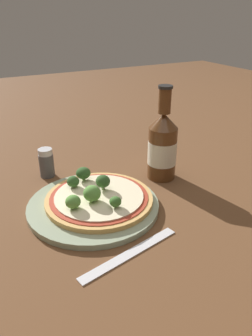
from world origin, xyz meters
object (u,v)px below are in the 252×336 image
pizza (99,198)px  beer_bottle (162,146)px  pepper_shaker (46,163)px  fork (130,253)px

pizza → beer_bottle: bearing=104.6°
pepper_shaker → fork: 0.34m
pizza → fork: 0.16m
pepper_shaker → fork: size_ratio=0.36×
beer_bottle → fork: beer_bottle is taller
pizza → beer_bottle: beer_bottle is taller
pepper_shaker → fork: pepper_shaker is taller
pizza → beer_bottle: 0.20m
beer_bottle → pizza: bearing=-75.4°
fork → pepper_shaker: bearing=85.3°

